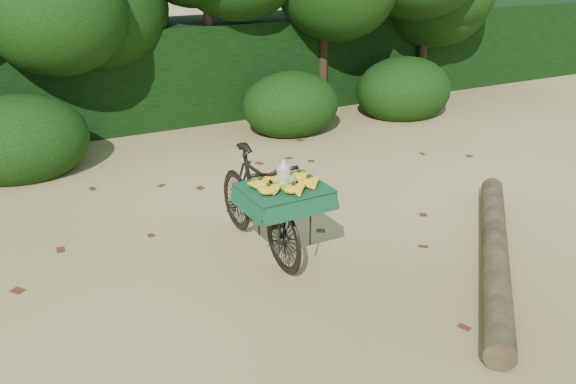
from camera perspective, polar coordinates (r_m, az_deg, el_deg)
ground at (r=6.94m, az=5.81°, el=-5.36°), size 80.00×80.00×0.00m
vendor_bicycle at (r=6.65m, az=-2.72°, el=-0.87°), size 0.84×1.93×1.16m
fallen_log at (r=6.95m, az=18.80°, el=-5.23°), size 2.81×2.92×0.27m
hedge_backdrop at (r=12.12m, az=-10.68°, el=11.12°), size 26.00×1.80×1.80m
tree_row at (r=11.01m, az=-13.14°, el=15.61°), size 14.50×2.00×4.00m
bush_clumps at (r=10.55m, az=-4.60°, el=7.23°), size 8.80×1.70×0.90m
leaf_litter at (r=7.43m, az=3.09°, el=-3.25°), size 7.00×7.30×0.01m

